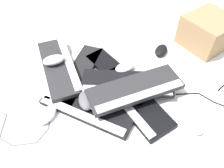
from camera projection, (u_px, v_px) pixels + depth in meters
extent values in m
plane|color=silver|center=(101.00, 99.00, 1.05)|extent=(3.20, 3.20, 0.00)
cube|color=black|center=(133.00, 99.00, 1.04)|extent=(0.45, 0.38, 0.02)
cube|color=#B2B5BA|center=(124.00, 103.00, 1.00)|extent=(0.36, 0.27, 0.01)
cube|color=black|center=(121.00, 74.00, 1.15)|extent=(0.46, 0.35, 0.02)
cube|color=#B2B5BA|center=(129.00, 67.00, 1.16)|extent=(0.38, 0.24, 0.01)
cube|color=black|center=(76.00, 73.00, 1.15)|extent=(0.18, 0.45, 0.02)
cube|color=silver|center=(66.00, 69.00, 1.15)|extent=(0.07, 0.42, 0.01)
cube|color=black|center=(88.00, 107.00, 1.00)|extent=(0.45, 0.18, 0.02)
cube|color=#B2B5BA|center=(81.00, 115.00, 0.96)|extent=(0.42, 0.06, 0.01)
cube|color=#232326|center=(59.00, 67.00, 1.14)|extent=(0.41, 0.42, 0.02)
cube|color=#B2B5BA|center=(69.00, 62.00, 1.14)|extent=(0.31, 0.33, 0.01)
cube|color=black|center=(127.00, 83.00, 1.06)|extent=(0.46, 0.28, 0.02)
cube|color=silver|center=(127.00, 90.00, 1.01)|extent=(0.41, 0.17, 0.01)
cube|color=#232326|center=(135.00, 89.00, 1.00)|extent=(0.42, 0.41, 0.02)
cube|color=#B2B5BA|center=(141.00, 95.00, 0.95)|extent=(0.33, 0.32, 0.01)
ellipsoid|color=silver|center=(47.00, 115.00, 0.97)|extent=(0.08, 0.12, 0.04)
ellipsoid|color=#4C4C51|center=(86.00, 100.00, 0.99)|extent=(0.12, 0.13, 0.04)
ellipsoid|color=#B7B7BC|center=(54.00, 60.00, 1.12)|extent=(0.13, 0.12, 0.04)
ellipsoid|color=silver|center=(97.00, 100.00, 0.98)|extent=(0.08, 0.12, 0.04)
ellipsoid|color=#B7B7BC|center=(125.00, 67.00, 1.13)|extent=(0.12, 0.13, 0.04)
ellipsoid|color=black|center=(161.00, 50.00, 1.26)|extent=(0.07, 0.11, 0.04)
ellipsoid|color=silver|center=(196.00, 124.00, 0.94)|extent=(0.10, 0.13, 0.04)
cylinder|color=black|center=(188.00, 93.00, 1.07)|extent=(0.10, 0.05, 0.01)
cylinder|color=black|center=(206.00, 97.00, 1.05)|extent=(0.08, 0.04, 0.01)
cylinder|color=black|center=(222.00, 105.00, 1.02)|extent=(0.07, 0.02, 0.01)
cylinder|color=black|center=(222.00, 87.00, 1.10)|extent=(0.04, 0.06, 0.01)
sphere|color=black|center=(176.00, 94.00, 1.07)|extent=(0.01, 0.01, 0.01)
sphere|color=black|center=(199.00, 93.00, 1.07)|extent=(0.01, 0.01, 0.01)
sphere|color=black|center=(214.00, 102.00, 1.04)|extent=(0.01, 0.01, 0.01)
sphere|color=black|center=(219.00, 90.00, 1.08)|extent=(0.01, 0.01, 0.01)
cylinder|color=#59595B|center=(50.00, 117.00, 0.98)|extent=(0.06, 0.10, 0.01)
cylinder|color=#59595B|center=(42.00, 135.00, 0.92)|extent=(0.02, 0.08, 0.01)
cylinder|color=#59595B|center=(24.00, 144.00, 0.89)|extent=(0.09, 0.05, 0.01)
cylinder|color=#59595B|center=(5.00, 141.00, 0.90)|extent=(0.07, 0.02, 0.01)
cylinder|color=#59595B|center=(3.00, 126.00, 0.95)|extent=(0.06, 0.11, 0.01)
cylinder|color=#59595B|center=(1.00, 112.00, 1.00)|extent=(0.06, 0.01, 0.01)
sphere|color=#59595B|center=(51.00, 107.00, 1.02)|extent=(0.01, 0.01, 0.01)
sphere|color=#59595B|center=(48.00, 128.00, 0.94)|extent=(0.01, 0.01, 0.01)
sphere|color=#59595B|center=(36.00, 142.00, 0.90)|extent=(0.01, 0.01, 0.01)
sphere|color=#59595B|center=(12.00, 145.00, 0.89)|extent=(0.01, 0.01, 0.01)
sphere|color=#59595B|center=(6.00, 114.00, 0.99)|extent=(0.01, 0.01, 0.01)
cube|color=olive|center=(207.00, 31.00, 1.27)|extent=(0.34, 0.35, 0.18)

